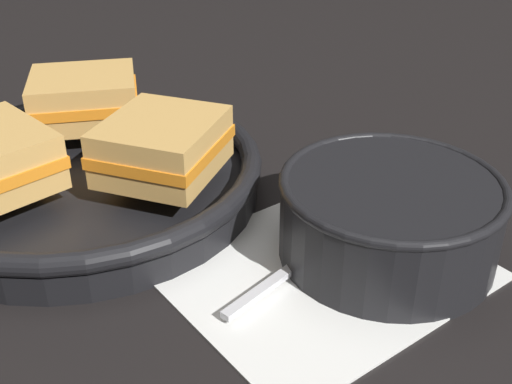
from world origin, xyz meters
TOP-DOWN VIEW (x-y plane):
  - ground_plane at (0.00, 0.00)m, footprint 4.00×4.00m
  - napkin at (0.01, -0.02)m, footprint 0.23×0.19m
  - soup_bowl at (0.07, -0.03)m, footprint 0.17×0.17m
  - spoon at (0.03, -0.00)m, footprint 0.17×0.05m
  - skillet at (-0.09, 0.19)m, footprint 0.32×0.32m
  - sandwich_near_left at (-0.04, 0.12)m, footprint 0.13×0.13m
  - sandwich_near_right at (-0.05, 0.26)m, footprint 0.13×0.12m

SIDE VIEW (x-z plane):
  - ground_plane at x=0.00m, z-range 0.00..0.00m
  - napkin at x=0.01m, z-range 0.00..0.00m
  - spoon at x=0.03m, z-range 0.00..0.01m
  - skillet at x=-0.09m, z-range 0.00..0.04m
  - soup_bowl at x=0.07m, z-range 0.00..0.07m
  - sandwich_near_left at x=-0.04m, z-range 0.04..0.09m
  - sandwich_near_right at x=-0.05m, z-range 0.04..0.09m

